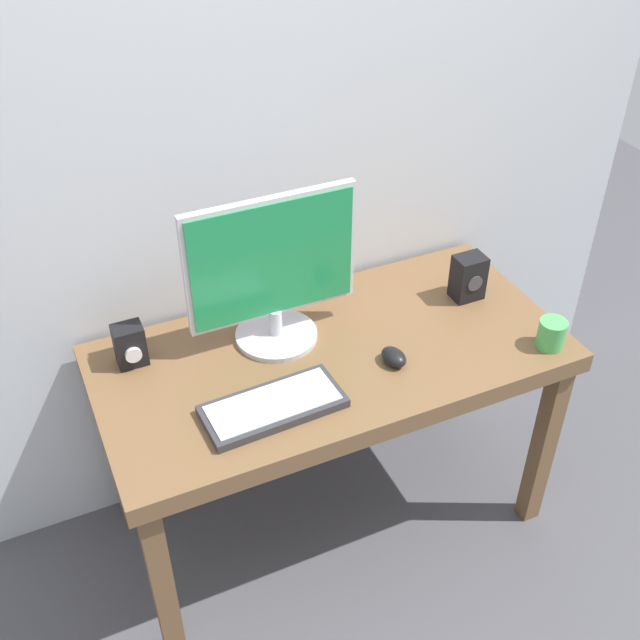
{
  "coord_description": "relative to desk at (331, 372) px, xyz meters",
  "views": [
    {
      "loc": [
        -0.73,
        -1.51,
        2.12
      ],
      "look_at": [
        -0.04,
        0.0,
        0.84
      ],
      "focal_mm": 43.34,
      "sensor_mm": 36.0,
      "label": 1
    }
  ],
  "objects": [
    {
      "name": "audio_controller",
      "position": [
        -0.52,
        0.18,
        0.14
      ],
      "size": [
        0.08,
        0.08,
        0.12
      ],
      "color": "black",
      "rests_on": "desk"
    },
    {
      "name": "mouse",
      "position": [
        0.13,
        -0.12,
        0.1
      ],
      "size": [
        0.07,
        0.09,
        0.04
      ],
      "primitive_type": "ellipsoid",
      "rotation": [
        0.0,
        0.0,
        0.14
      ],
      "color": "black",
      "rests_on": "desk"
    },
    {
      "name": "keyboard_primary",
      "position": [
        -0.24,
        -0.15,
        0.1
      ],
      "size": [
        0.37,
        0.18,
        0.03
      ],
      "color": "#333338",
      "rests_on": "desk"
    },
    {
      "name": "monitor",
      "position": [
        -0.12,
        0.13,
        0.31
      ],
      "size": [
        0.49,
        0.24,
        0.45
      ],
      "color": "silver",
      "rests_on": "desk"
    },
    {
      "name": "desk",
      "position": [
        0.0,
        0.0,
        0.0
      ],
      "size": [
        1.33,
        0.65,
        0.72
      ],
      "color": "brown",
      "rests_on": "ground_plane"
    },
    {
      "name": "ground_plane",
      "position": [
        0.0,
        0.0,
        -0.64
      ],
      "size": [
        6.0,
        6.0,
        0.0
      ],
      "primitive_type": "plane",
      "color": "#4C4C51"
    },
    {
      "name": "coffee_mug",
      "position": [
        0.57,
        -0.24,
        0.12
      ],
      "size": [
        0.08,
        0.08,
        0.09
      ],
      "primitive_type": "cylinder",
      "color": "#4CB259",
      "rests_on": "desk"
    },
    {
      "name": "speaker_right",
      "position": [
        0.49,
        0.06,
        0.15
      ],
      "size": [
        0.09,
        0.08,
        0.14
      ],
      "color": "black",
      "rests_on": "desk"
    },
    {
      "name": "wall_back",
      "position": [
        0.0,
        0.36,
        0.86
      ],
      "size": [
        2.53,
        0.04,
        3.0
      ],
      "primitive_type": "cube",
      "color": "silver",
      "rests_on": "ground_plane"
    }
  ]
}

